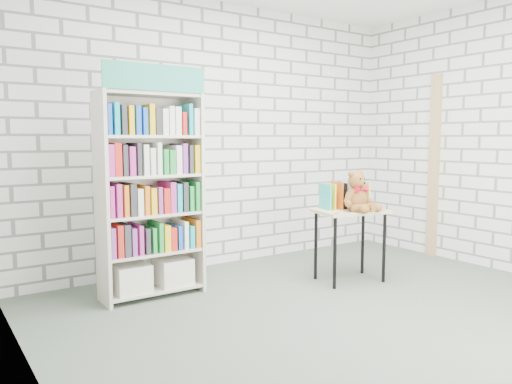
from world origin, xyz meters
TOP-DOWN VIEW (x-y plane):
  - ground at (0.00, 0.00)m, footprint 4.50×4.50m
  - room_shell at (0.00, 0.00)m, footprint 4.52×4.02m
  - bookshelf at (-1.10, 1.36)m, footprint 0.88×0.34m
  - display_table at (0.65, 0.72)m, footprint 0.72×0.56m
  - table_books at (0.67, 0.82)m, footprint 0.48×0.28m
  - teddy_bear at (0.65, 0.62)m, footprint 0.35×0.32m
  - door_trim at (2.23, 0.95)m, footprint 0.05×0.12m

SIDE VIEW (x-z plane):
  - ground at x=0.00m, z-range 0.00..0.00m
  - display_table at x=0.65m, z-range 0.25..0.94m
  - table_books at x=0.67m, z-range 0.69..0.96m
  - teddy_bear at x=0.65m, z-range 0.66..1.04m
  - bookshelf at x=-1.10m, z-range -0.09..1.88m
  - door_trim at x=2.23m, z-range 0.00..2.10m
  - room_shell at x=0.00m, z-range 0.38..3.19m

